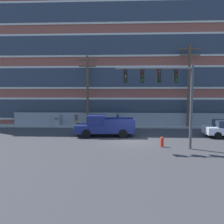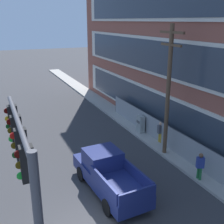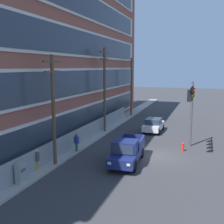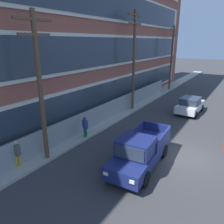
{
  "view_description": "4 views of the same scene",
  "coord_description": "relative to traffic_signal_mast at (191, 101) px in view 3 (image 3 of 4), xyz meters",
  "views": [
    {
      "loc": [
        -0.9,
        -18.16,
        4.06
      ],
      "look_at": [
        -1.87,
        4.15,
        2.07
      ],
      "focal_mm": 35.0,
      "sensor_mm": 36.0,
      "label": 1
    },
    {
      "loc": [
        9.04,
        -3.01,
        8.38
      ],
      "look_at": [
        -3.72,
        2.6,
        3.81
      ],
      "focal_mm": 45.0,
      "sensor_mm": 36.0,
      "label": 2
    },
    {
      "loc": [
        -22.52,
        -3.63,
        7.35
      ],
      "look_at": [
        -0.28,
        3.83,
        3.58
      ],
      "focal_mm": 45.0,
      "sensor_mm": 36.0,
      "label": 3
    },
    {
      "loc": [
        -12.44,
        -2.53,
        6.73
      ],
      "look_at": [
        -1.0,
        4.66,
        2.31
      ],
      "focal_mm": 35.0,
      "sensor_mm": 36.0,
      "label": 4
    }
  ],
  "objects": [
    {
      "name": "pedestrian_by_fence",
      "position": [
        -3.52,
        9.18,
        -3.54
      ],
      "size": [
        0.37,
        0.46,
        1.69
      ],
      "color": "#236B38",
      "rests_on": "ground"
    },
    {
      "name": "pedestrian_near_cabinet",
      "position": [
        -8.49,
        9.9,
        -3.54
      ],
      "size": [
        0.32,
        0.4,
        1.69
      ],
      "color": "#B7932D",
      "rests_on": "ground"
    },
    {
      "name": "utility_pole_far_east",
      "position": [
        15.79,
        9.4,
        0.3
      ],
      "size": [
        2.54,
        0.26,
        8.66
      ],
      "color": "brown",
      "rests_on": "ground"
    },
    {
      "name": "electrical_cabinet",
      "position": [
        -10.72,
        9.57,
        -3.79
      ],
      "size": [
        0.66,
        0.42,
        1.45
      ],
      "color": "#939993",
      "rests_on": "ground"
    },
    {
      "name": "brick_mill_building",
      "position": [
        -1.84,
        14.94,
        5.18
      ],
      "size": [
        48.82,
        9.1,
        19.35
      ],
      "color": "brown",
      "rests_on": "ground"
    },
    {
      "name": "utility_pole_near_corner",
      "position": [
        -6.99,
        9.28,
        0.03
      ],
      "size": [
        2.26,
        0.26,
        8.23
      ],
      "color": "brown",
      "rests_on": "ground"
    },
    {
      "name": "fire_hydrant",
      "position": [
        -0.06,
        0.52,
        -4.13
      ],
      "size": [
        0.24,
        0.24,
        0.78
      ],
      "color": "red",
      "rests_on": "ground"
    },
    {
      "name": "sedan_white",
      "position": [
        6.61,
        4.33,
        -3.71
      ],
      "size": [
        4.24,
        1.97,
        1.56
      ],
      "color": "silver",
      "rests_on": "ground"
    },
    {
      "name": "pickup_truck_navy",
      "position": [
        -4.75,
        4.34,
        -3.57
      ],
      "size": [
        5.58,
        2.25,
        1.98
      ],
      "color": "navy",
      "rests_on": "ground"
    },
    {
      "name": "utility_pole_midblock",
      "position": [
        4.51,
        9.52,
        0.72
      ],
      "size": [
        2.66,
        0.26,
        9.44
      ],
      "color": "brown",
      "rests_on": "ground"
    },
    {
      "name": "traffic_signal_mast",
      "position": [
        0.0,
        0.0,
        0.0
      ],
      "size": [
        5.49,
        0.43,
        6.04
      ],
      "color": "#4C4C51",
      "rests_on": "ground"
    },
    {
      "name": "chain_link_fence",
      "position": [
        -1.06,
        9.92,
        -3.64
      ],
      "size": [
        30.01,
        0.06,
        1.71
      ],
      "color": "gray",
      "rests_on": "ground"
    },
    {
      "name": "sidewalk_building_side",
      "position": [
        -2.2,
        9.84,
        -4.43
      ],
      "size": [
        80.0,
        1.71,
        0.16
      ],
      "primitive_type": "cube",
      "color": "#9E9B93",
      "rests_on": "ground"
    },
    {
      "name": "ground_plane",
      "position": [
        -2.2,
        2.47,
        -4.51
      ],
      "size": [
        160.0,
        160.0,
        0.0
      ],
      "primitive_type": "plane",
      "color": "#38383A"
    }
  ]
}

